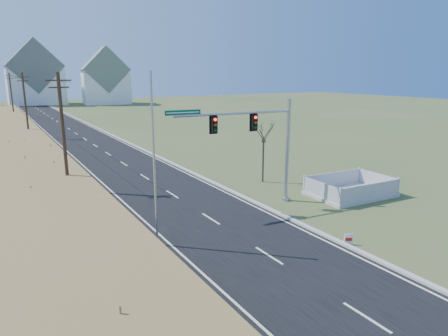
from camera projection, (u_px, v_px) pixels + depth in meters
ground at (247, 242)px, 21.54m from camera, size 260.00×260.00×0.00m
road at (71, 131)px, 63.35m from camera, size 8.00×180.00×0.06m
curb at (98, 128)px, 65.40m from camera, size 0.30×180.00×0.18m
utility_pole_near at (63, 131)px, 29.77m from camera, size 1.80×0.26×9.00m
utility_pole_mid at (25, 105)px, 54.86m from camera, size 1.80×0.26×9.00m
utility_pole_far at (11, 95)px, 79.95m from camera, size 1.80×0.26×9.00m
condo_n at (35, 78)px, 114.44m from camera, size 15.27×10.20×18.54m
condo_ne at (106, 80)px, 116.87m from camera, size 14.12×10.51×16.52m
traffic_signal_mast at (265, 141)px, 26.86m from camera, size 9.04×1.17×7.22m
fence_enclosure at (350, 192)px, 29.81m from camera, size 6.16×4.37×1.36m
open_sign at (348, 239)px, 21.19m from camera, size 0.44×0.26×0.59m
flagpole at (155, 180)px, 20.28m from camera, size 0.41×0.41×9.03m
bare_tree at (264, 131)px, 32.56m from camera, size 2.03×2.03×5.38m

